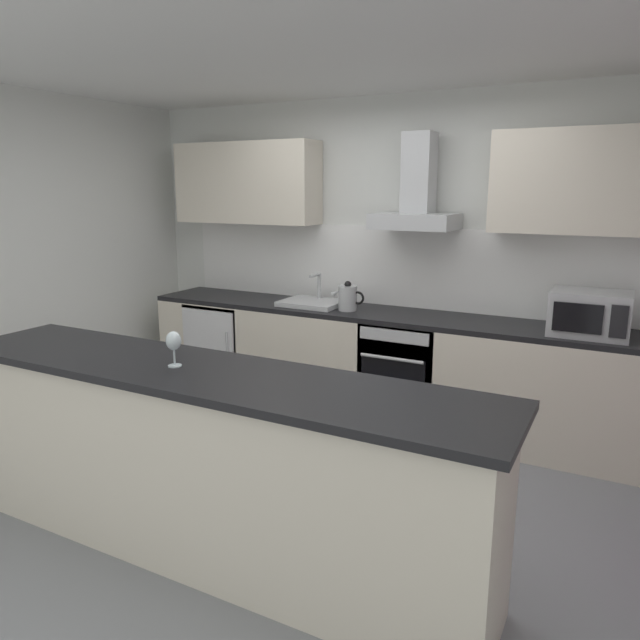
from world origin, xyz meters
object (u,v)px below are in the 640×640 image
Objects in this scene: refrigerator at (228,347)px; wine_glass at (174,342)px; range_hood at (417,199)px; oven at (406,370)px; microwave at (590,314)px; kettle at (348,298)px; sink at (312,302)px.

wine_glass reaches higher than refrigerator.
refrigerator is 2.21m from range_hood.
refrigerator is (-1.74, -0.00, -0.03)m from oven.
oven is 1.42m from microwave.
range_hood reaches higher than kettle.
kettle is (1.24, -0.03, 0.58)m from refrigerator.
oven reaches higher than refrigerator.
wine_glass is (-0.45, -2.14, 0.67)m from oven.
microwave reaches higher than wine_glass.
sink is (-0.85, 0.01, 0.47)m from oven.
oven is at bearing 3.88° from kettle.
wine_glass reaches higher than sink.
sink is at bearing -172.05° from range_hood.
oven is 1.60× the size of microwave.
range_hood is at bearing 78.86° from wine_glass.
wine_glass is at bearing -101.14° from range_hood.
range_hood is at bearing 4.35° from refrigerator.
range_hood is at bearing 18.18° from kettle.
range_hood is (1.74, 0.13, 1.36)m from refrigerator.
wine_glass is (1.29, -2.14, 0.70)m from refrigerator.
oven is 0.97m from sink.
oven is at bearing -0.74° from sink.
oven is 2.77× the size of kettle.
refrigerator is 1.02m from sink.
kettle is 0.40× the size of range_hood.
range_hood is at bearing 90.00° from oven.
kettle is at bearing -7.25° from sink.
microwave is 2.81× the size of wine_glass.
range_hood reaches higher than sink.
kettle is 2.11m from wine_glass.
microwave is 2.14m from sink.
kettle is at bearing -176.12° from oven.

